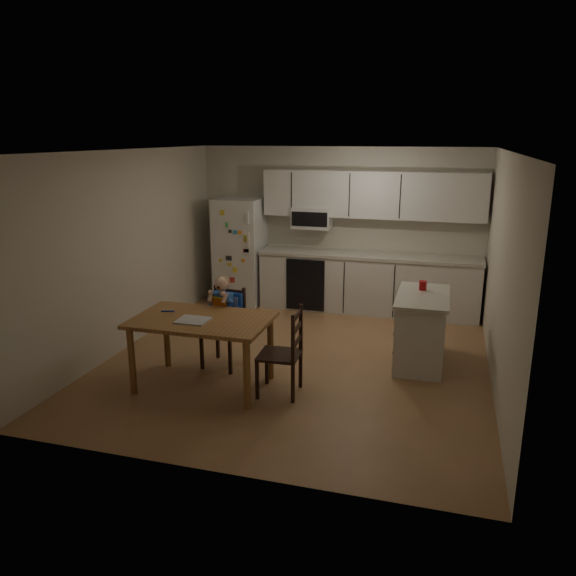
# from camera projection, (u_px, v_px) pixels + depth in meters

# --- Properties ---
(room) EXTENTS (4.52, 5.01, 2.51)m
(room) POSITION_uv_depth(u_px,v_px,m) (308.00, 252.00, 7.03)
(room) COLOR olive
(room) RESTS_ON ground
(refrigerator) EXTENTS (0.72, 0.70, 1.70)m
(refrigerator) POSITION_uv_depth(u_px,v_px,m) (240.00, 251.00, 9.09)
(refrigerator) COLOR silver
(refrigerator) RESTS_ON ground
(kitchen_run) EXTENTS (3.37, 0.62, 2.15)m
(kitchen_run) POSITION_uv_depth(u_px,v_px,m) (367.00, 255.00, 8.62)
(kitchen_run) COLOR silver
(kitchen_run) RESTS_ON ground
(kitchen_island) EXTENTS (0.60, 1.15, 0.85)m
(kitchen_island) POSITION_uv_depth(u_px,v_px,m) (421.00, 329.00, 6.71)
(kitchen_island) COLOR silver
(kitchen_island) RESTS_ON ground
(red_cup) EXTENTS (0.09, 0.09, 0.11)m
(red_cup) POSITION_uv_depth(u_px,v_px,m) (423.00, 285.00, 6.80)
(red_cup) COLOR #B51215
(red_cup) RESTS_ON kitchen_island
(dining_table) EXTENTS (1.46, 0.94, 0.78)m
(dining_table) POSITION_uv_depth(u_px,v_px,m) (202.00, 328.00, 6.01)
(dining_table) COLOR olive
(dining_table) RESTS_ON ground
(napkin) EXTENTS (0.33, 0.28, 0.01)m
(napkin) POSITION_uv_depth(u_px,v_px,m) (193.00, 320.00, 5.90)
(napkin) COLOR #A3A3A8
(napkin) RESTS_ON dining_table
(toddler_spoon) EXTENTS (0.12, 0.06, 0.02)m
(toddler_spoon) POSITION_uv_depth(u_px,v_px,m) (167.00, 311.00, 6.20)
(toddler_spoon) COLOR blue
(toddler_spoon) RESTS_ON dining_table
(chair_booster) EXTENTS (0.46, 0.46, 1.10)m
(chair_booster) POSITION_uv_depth(u_px,v_px,m) (224.00, 312.00, 6.59)
(chair_booster) COLOR black
(chair_booster) RESTS_ON ground
(chair_side) EXTENTS (0.44, 0.44, 0.95)m
(chair_side) POSITION_uv_depth(u_px,v_px,m) (288.00, 347.00, 5.85)
(chair_side) COLOR black
(chair_side) RESTS_ON ground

